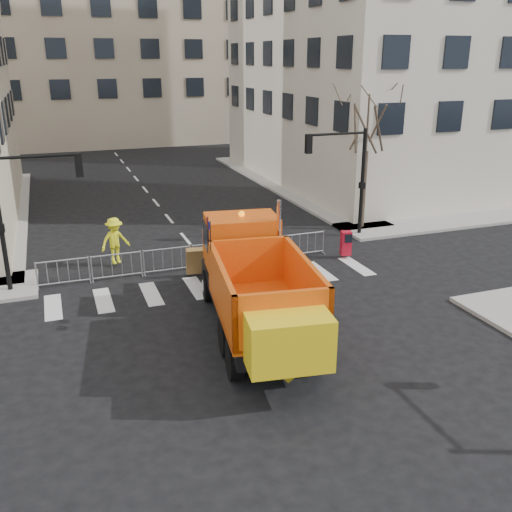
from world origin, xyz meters
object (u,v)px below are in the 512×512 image
object	(u,v)px
cop_a	(245,257)
newspaper_box	(346,243)
cop_c	(247,260)
worker	(115,241)
plow_truck	(255,282)
cop_b	(233,261)

from	to	relation	value
cop_a	newspaper_box	size ratio (longest dim) A/B	1.63
cop_c	newspaper_box	world-z (taller)	cop_c
cop_a	worker	bearing A→B (deg)	-74.54
newspaper_box	cop_a	bearing A→B (deg)	-158.23
plow_truck	cop_c	size ratio (longest dim) A/B	5.55
cop_b	cop_c	world-z (taller)	cop_b
cop_b	plow_truck	bearing A→B (deg)	96.12
cop_b	cop_a	bearing A→B (deg)	-121.90
plow_truck	cop_c	bearing A→B (deg)	-7.75
cop_b	worker	world-z (taller)	worker
cop_b	worker	size ratio (longest dim) A/B	1.01
cop_c	worker	size ratio (longest dim) A/B	0.96
cop_a	cop_c	distance (m)	0.59
cop_a	cop_c	world-z (taller)	cop_c
plow_truck	worker	xyz separation A→B (m)	(-3.48, 8.12, -0.66)
cop_a	plow_truck	bearing A→B (deg)	33.67
cop_c	newspaper_box	distance (m)	5.37
plow_truck	cop_a	distance (m)	5.20
cop_b	cop_c	xyz separation A→B (m)	(0.61, 0.10, -0.05)
plow_truck	cop_a	world-z (taller)	plow_truck
cop_a	worker	size ratio (longest dim) A/B	0.88
cop_b	newspaper_box	bearing A→B (deg)	-151.63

